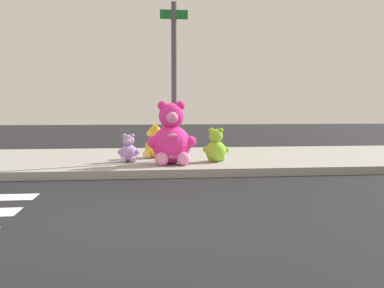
{
  "coord_description": "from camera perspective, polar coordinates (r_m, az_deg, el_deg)",
  "views": [
    {
      "loc": [
        0.3,
        -4.62,
        1.21
      ],
      "look_at": [
        1.27,
        3.6,
        0.55
      ],
      "focal_mm": 41.32,
      "sensor_mm": 36.0,
      "label": 1
    }
  ],
  "objects": [
    {
      "name": "plush_pink_large",
      "position": [
        8.48,
        -2.65,
        0.67
      ],
      "size": [
        0.94,
        0.82,
        1.22
      ],
      "color": "#F22D93",
      "rests_on": "sidewalk"
    },
    {
      "name": "plush_lavender",
      "position": [
        8.94,
        -8.19,
        -0.83
      ],
      "size": [
        0.44,
        0.38,
        0.57
      ],
      "color": "#B28CD8",
      "rests_on": "sidewalk"
    },
    {
      "name": "sidewalk",
      "position": [
        9.89,
        -8.45,
        -2.08
      ],
      "size": [
        28.0,
        4.4,
        0.15
      ],
      "primitive_type": "cube",
      "color": "#9E9B93",
      "rests_on": "ground_plane"
    },
    {
      "name": "sign_pole",
      "position": [
        9.07,
        -2.33,
        8.58
      ],
      "size": [
        0.56,
        0.11,
        3.2
      ],
      "color": "#4C4C51",
      "rests_on": "sidewalk"
    },
    {
      "name": "plush_lime",
      "position": [
        8.85,
        3.11,
        -0.54
      ],
      "size": [
        0.52,
        0.48,
        0.69
      ],
      "color": "#8CD133",
      "rests_on": "sidewalk"
    },
    {
      "name": "plush_yellow",
      "position": [
        9.62,
        -4.91,
        -0.07
      ],
      "size": [
        0.49,
        0.55,
        0.72
      ],
      "color": "yellow",
      "rests_on": "sidewalk"
    },
    {
      "name": "ground_plane",
      "position": [
        4.79,
        -10.3,
        -10.13
      ],
      "size": [
        60.0,
        60.0,
        0.0
      ],
      "primitive_type": "plane",
      "color": "black"
    }
  ]
}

